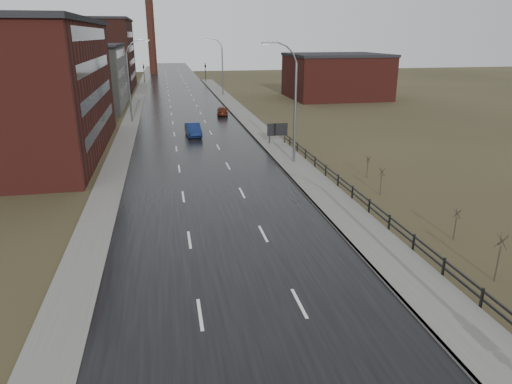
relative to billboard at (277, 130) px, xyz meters
name	(u,v)px	position (x,y,z in m)	size (l,w,h in m)	color
road	(189,122)	(-9.10, 15.96, -1.65)	(14.00, 300.00, 0.06)	black
sidewalk_right	(295,165)	(-0.50, -9.04, -1.59)	(3.20, 180.00, 0.18)	#595651
curb_right	(279,166)	(-2.02, -9.04, -1.59)	(0.16, 180.00, 0.18)	slate
sidewalk_left	(130,124)	(-17.30, 15.96, -1.62)	(2.40, 260.00, 0.12)	#595651
warehouse_mid	(74,77)	(-27.09, 33.96, 3.58)	(16.32, 20.40, 10.50)	slate
warehouse_far	(72,54)	(-32.09, 63.96, 6.08)	(26.52, 24.48, 15.50)	#331611
building_right	(336,76)	(21.20, 37.96, 2.58)	(18.36, 16.32, 8.50)	#471914
smokestack	(150,23)	(-15.10, 105.96, 13.82)	(2.70, 2.70, 30.70)	#331611
streetlight_right_mid	(292,103)	(-0.60, -8.04, 4.16)	(3.36, 0.28, 11.35)	slate
streetlight_left	(131,81)	(-16.80, 17.96, 4.16)	(3.36, 0.28, 11.35)	slate
streetlight_right_far	(221,66)	(-0.60, 45.96, 4.16)	(3.36, 0.28, 11.35)	slate
guardrail	(395,225)	(1.20, -25.73, -0.97)	(0.10, 53.05, 1.10)	black
shrub_c	(499,256)	(3.59, -31.92, -0.30)	(0.61, 0.65, 2.61)	#382D23
shrub_d	(456,223)	(4.51, -27.02, -0.62)	(0.48, 0.50, 2.01)	#382D23
shrub_e	(381,181)	(3.81, -18.40, -0.52)	(0.52, 0.55, 2.19)	#382D23
shrub_f	(368,166)	(4.73, -13.90, -0.67)	(0.46, 0.48, 1.91)	#382D23
billboard	(277,130)	(0.00, 0.00, 0.00)	(2.36, 0.17, 2.47)	black
traffic_light_left	(143,65)	(-17.10, 75.96, 2.92)	(0.58, 2.73, 5.30)	black
traffic_light_right	(205,64)	(-1.10, 75.96, 2.92)	(0.58, 2.73, 5.30)	black
car_near	(193,130)	(-9.11, 6.33, -0.89)	(1.67, 4.79, 1.58)	#0D1943
car_far	(222,111)	(-3.60, 21.06, -0.98)	(1.66, 4.12, 1.40)	#501B0D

